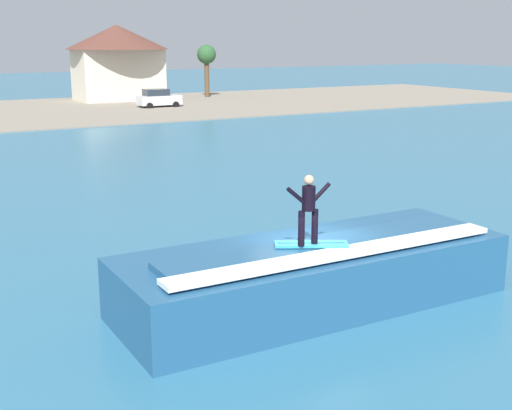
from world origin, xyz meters
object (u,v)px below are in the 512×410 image
(surfer, at_px, (309,206))
(surfboard, at_px, (311,244))
(wave_crest, at_px, (315,274))
(tree_tall_bare, at_px, (207,57))
(house_gabled_white, at_px, (117,55))
(car_far_shore, at_px, (158,98))

(surfer, bearing_deg, surfboard, 25.86)
(wave_crest, bearing_deg, tree_tall_bare, 67.03)
(house_gabled_white, distance_m, tree_tall_bare, 10.11)
(house_gabled_white, bearing_deg, surfer, -104.24)
(car_far_shore, relative_size, house_gabled_white, 0.38)
(wave_crest, distance_m, house_gabled_white, 61.60)
(surfer, distance_m, house_gabled_white, 62.09)
(wave_crest, distance_m, car_far_shore, 52.44)
(wave_crest, bearing_deg, house_gabled_white, 76.14)
(car_far_shore, xyz_separation_m, house_gabled_white, (-0.79, 9.58, 3.95))
(wave_crest, relative_size, tree_tall_bare, 1.68)
(house_gabled_white, height_order, tree_tall_bare, house_gabled_white)
(surfboard, height_order, surfer, surfer)
(surfboard, bearing_deg, wave_crest, 45.73)
(car_far_shore, bearing_deg, surfboard, -107.49)
(surfboard, bearing_deg, surfer, -154.14)
(car_far_shore, bearing_deg, tree_tall_bare, 41.97)
(car_far_shore, bearing_deg, house_gabled_white, 94.73)
(wave_crest, xyz_separation_m, surfboard, (-0.39, -0.40, 0.95))
(surfboard, xyz_separation_m, surfer, (-0.15, -0.07, 0.99))
(wave_crest, distance_m, surfer, 2.06)
(surfer, relative_size, house_gabled_white, 0.15)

